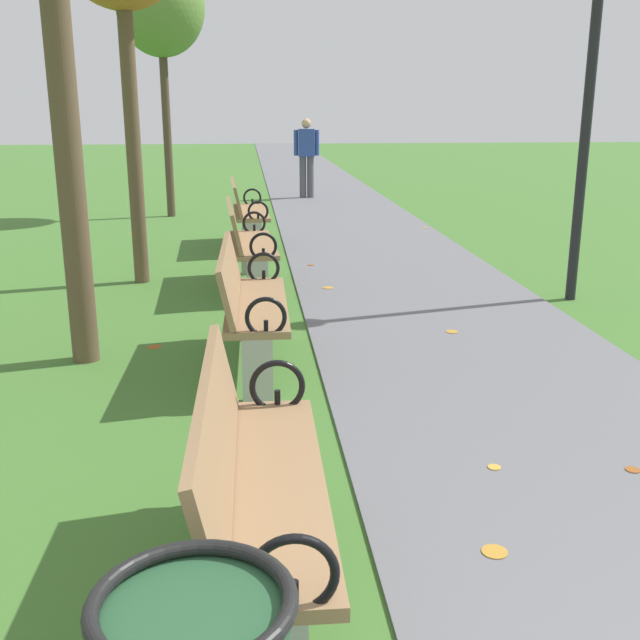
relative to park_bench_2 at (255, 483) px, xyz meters
name	(u,v)px	position (x,y,z in m)	size (l,w,h in m)	color
paved_walkway	(318,187)	(1.72, 15.54, -0.48)	(2.44, 44.00, 0.02)	slate
park_bench_2	(255,483)	(0.00, 0.00, 0.00)	(0.49, 1.61, 0.90)	#93704C
park_bench_3	(250,304)	(0.00, 2.76, 0.00)	(0.50, 1.61, 0.90)	#93704C
park_bench_4	(248,244)	(0.00, 5.29, 0.00)	(0.54, 1.62, 0.90)	#93704C
park_bench_5	(247,212)	(0.00, 7.79, 0.00)	(0.53, 1.62, 0.90)	#93704C
tree_4	(161,9)	(-1.33, 10.95, 2.95)	(1.46, 1.46, 4.28)	#4C3D2D
pedestrian_walking	(307,154)	(1.27, 13.39, 0.44)	(0.53, 0.25, 1.62)	#4C4C56
lamp_post	(592,59)	(3.24, 4.49, 1.82)	(0.28, 0.28, 3.48)	black
scattered_leaves	(361,345)	(0.89, 3.13, -0.47)	(4.70, 11.92, 0.02)	#BC842D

